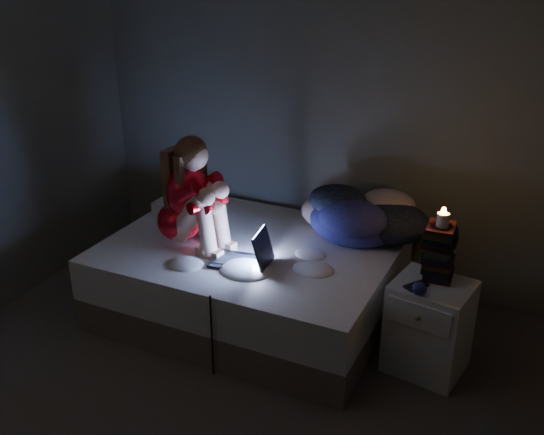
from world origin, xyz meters
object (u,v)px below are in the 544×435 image
Objects in this scene: bed at (250,279)px; candle at (443,218)px; laptop at (240,245)px; phone at (418,287)px; woman at (179,189)px; nightstand at (429,327)px.

bed is 23.56× the size of candle.
phone is at bearing -4.74° from laptop.
woman reaches higher than phone.
phone is at bearing -110.45° from candle.
candle is at bearing 103.62° from nightstand.
woman is 1.69m from candle.
woman reaches higher than bed.
phone is (1.62, -0.05, -0.32)m from woman.
laptop is 1.12m from phone.
phone is (1.18, -0.20, 0.33)m from bed.
woman is at bearing 158.91° from laptop.
laptop is 1.24m from candle.
bed is 1.26m from nightstand.
candle reaches higher than laptop.
nightstand is at bearing -85.46° from candle.
candle is (1.69, 0.13, 0.06)m from woman.
nightstand is at bearing 8.90° from woman.
laptop is 1.25m from nightstand.
bed is at bearing -175.99° from nightstand.
candle is 0.42m from phone.
laptop reaches higher than nightstand.
woman reaches higher than laptop.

